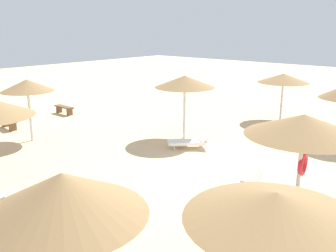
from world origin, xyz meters
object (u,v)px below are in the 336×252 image
Objects in this scene: parasol_8 at (276,207)px; bench_2 at (9,122)px; lounger_1 at (244,189)px; parasol_1 at (304,126)px; lounger_3 at (191,141)px; parasol_3 at (185,82)px; parasol_7 at (63,195)px; parasol_5 at (283,78)px; bench_0 at (64,108)px; parasol_4 at (27,86)px.

parasol_8 is 16.68m from bench_2.
parasol_8 is 5.37m from lounger_1.
parasol_8 reaches higher than lounger_1.
lounger_3 is at bearing 65.93° from parasol_1.
parasol_8 is (-7.97, -8.27, -0.43)m from parasol_3.
bench_2 is (-1.04, 14.95, -2.22)m from parasol_1.
parasol_7 reaches higher than lounger_3.
parasol_8 is 10.14m from lounger_3.
lounger_3 is (6.96, 7.11, -1.97)m from parasol_8.
parasol_8 is at bearing -156.12° from parasol_5.
parasol_7 reaches higher than parasol_1.
parasol_7 is (-7.05, 0.78, 0.25)m from parasol_1.
parasol_3 is at bearing -84.49° from bench_0.
parasol_3 is at bearing 46.06° from parasol_8.
parasol_7 is (-5.71, -11.35, 0.23)m from parasol_4.
parasol_4 is at bearing 63.27° from parasol_7.
lounger_1 is at bearing -102.12° from bench_0.
lounger_1 is 1.28× the size of bench_2.
lounger_1 reaches higher than lounger_3.
parasol_7 is at bearing -165.92° from parasol_5.
parasol_8 is at bearing -37.60° from parasol_7.
parasol_3 is 9.52m from bench_2.
bench_0 is (3.02, 14.08, 0.03)m from lounger_1.
lounger_3 is (2.84, 4.28, -0.01)m from lounger_1.
parasol_7 reaches higher than bench_2.
parasol_1 is 2.74m from lounger_1.
parasol_7 is at bearing -116.73° from parasol_4.
parasol_1 is 1.13× the size of parasol_5.
parasol_1 is 15.15m from bench_2.
parasol_3 is 0.95× the size of parasol_8.
lounger_3 is at bearing 56.38° from lounger_1.
lounger_1 is at bearing 34.52° from parasol_8.
parasol_4 is at bearing 147.85° from parasol_5.
lounger_1 is 13.43m from bench_2.
lounger_1 is 1.09× the size of lounger_3.
bench_0 is at bearing 79.91° from parasol_1.
parasol_8 is 1.59× the size of lounger_1.
parasol_1 is 7.87m from parasol_3.
parasol_5 is 0.90× the size of parasol_7.
parasol_3 reaches higher than parasol_8.
parasol_4 is at bearing 77.29° from parasol_8.
parasol_7 is (-16.99, -4.26, 0.42)m from parasol_5.
parasol_1 is 16.02m from bench_0.
lounger_3 reaches higher than bench_2.
lounger_1 is 14.40m from bench_0.
parasol_7 reaches higher than parasol_4.
parasol_7 reaches higher than parasol_5.
lounger_3 is at bearing -130.95° from parasol_3.
parasol_1 reaches higher than bench_2.
parasol_7 is 1.74× the size of lounger_3.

